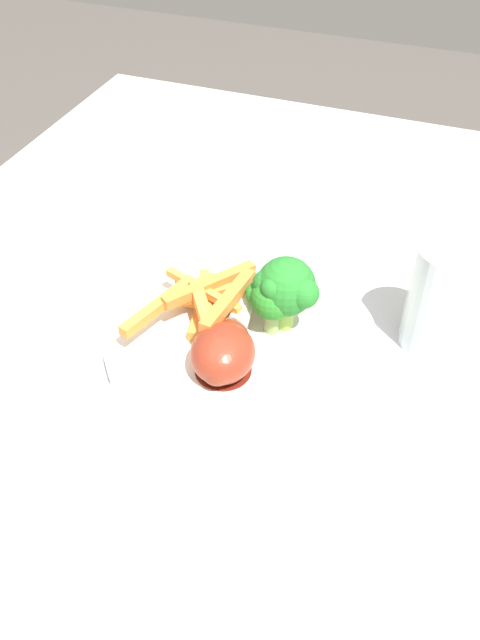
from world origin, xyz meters
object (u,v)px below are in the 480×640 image
object	(u,v)px
broccoli_floret_middle	(284,288)
chicken_drumstick_far	(223,347)
water_glass	(444,298)
carrot_fries_pile	(207,300)
chicken_drumstick_near	(228,351)
broccoli_floret_front	(272,296)
dinner_plate	(240,340)
dining_table	(216,461)

from	to	relation	value
broccoli_floret_middle	chicken_drumstick_far	distance (m)	0.08
broccoli_floret_middle	water_glass	distance (m)	0.15
carrot_fries_pile	chicken_drumstick_near	world-z (taller)	same
broccoli_floret_front	carrot_fries_pile	size ratio (longest dim) A/B	0.46
dinner_plate	broccoli_floret_middle	size ratio (longest dim) A/B	3.42
dinner_plate	water_glass	size ratio (longest dim) A/B	2.38
dining_table	broccoli_floret_front	xyz separation A→B (m)	(-0.10, 0.02, 0.15)
broccoli_floret_middle	chicken_drumstick_near	bearing A→B (deg)	-21.69
dining_table	broccoli_floret_front	bearing A→B (deg)	167.09
dining_table	carrot_fries_pile	size ratio (longest dim) A/B	9.16
dinner_plate	chicken_drumstick_near	distance (m)	0.05
chicken_drumstick_near	chicken_drumstick_far	world-z (taller)	chicken_drumstick_near
chicken_drumstick_far	broccoli_floret_front	bearing A→B (deg)	156.86
chicken_drumstick_near	dinner_plate	bearing A→B (deg)	-173.26
dining_table	chicken_drumstick_near	size ratio (longest dim) A/B	10.25
broccoli_floret_middle	chicken_drumstick_far	xyz separation A→B (m)	(0.07, -0.04, -0.03)
dining_table	chicken_drumstick_far	bearing A→B (deg)	-173.59
dining_table	broccoli_floret_middle	bearing A→B (deg)	162.44
chicken_drumstick_near	chicken_drumstick_far	bearing A→B (deg)	-130.42
dining_table	carrot_fries_pile	world-z (taller)	carrot_fries_pile
dinner_plate	chicken_drumstick_near	xyz separation A→B (m)	(0.05, 0.01, 0.03)
chicken_drumstick_far	carrot_fries_pile	bearing A→B (deg)	-144.68
dining_table	dinner_plate	world-z (taller)	dinner_plate
carrot_fries_pile	broccoli_floret_front	bearing A→B (deg)	95.07
broccoli_floret_middle	carrot_fries_pile	world-z (taller)	broccoli_floret_middle
broccoli_floret_front	dining_table	bearing A→B (deg)	-12.91
chicken_drumstick_near	water_glass	xyz separation A→B (m)	(-0.12, 0.17, 0.02)
broccoli_floret_middle	chicken_drumstick_far	bearing A→B (deg)	-28.48
broccoli_floret_front	chicken_drumstick_far	world-z (taller)	broccoli_floret_front
chicken_drumstick_far	water_glass	size ratio (longest dim) A/B	1.17
dinner_plate	chicken_drumstick_far	size ratio (longest dim) A/B	2.04
dining_table	carrot_fries_pile	xyz separation A→B (m)	(-0.09, -0.04, 0.13)
carrot_fries_pile	chicken_drumstick_far	world-z (taller)	carrot_fries_pile
broccoli_floret_front	broccoli_floret_middle	size ratio (longest dim) A/B	0.80
dinner_plate	carrot_fries_pile	size ratio (longest dim) A/B	1.97
dining_table	chicken_drumstick_near	xyz separation A→B (m)	(-0.03, 0.00, 0.13)
water_glass	broccoli_floret_front	bearing A→B (deg)	-71.93
broccoli_floret_middle	chicken_drumstick_near	world-z (taller)	broccoli_floret_middle
broccoli_floret_middle	broccoli_floret_front	bearing A→B (deg)	-59.32
dining_table	dinner_plate	bearing A→B (deg)	-178.37
carrot_fries_pile	chicken_drumstick_near	size ratio (longest dim) A/B	1.12
broccoli_floret_middle	carrot_fries_pile	distance (m)	0.08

